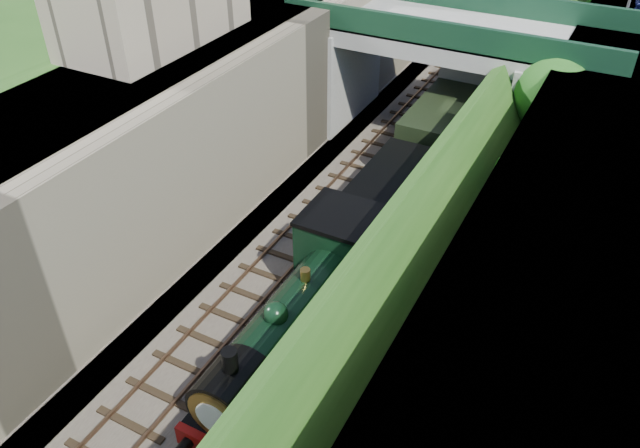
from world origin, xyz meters
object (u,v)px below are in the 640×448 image
at_px(locomotive, 304,315).
at_px(tree, 558,97).
at_px(tender, 390,208).
at_px(road_bridge, 463,70).

bearing_deg(locomotive, tree, 72.02).
height_order(locomotive, tender, locomotive).
xyz_separation_m(road_bridge, locomotive, (0.26, -16.94, -2.18)).
height_order(road_bridge, tree, road_bridge).
bearing_deg(road_bridge, tree, -25.97).
bearing_deg(tree, road_bridge, 154.03).
bearing_deg(road_bridge, tender, -88.47).
bearing_deg(road_bridge, locomotive, -89.13).
distance_m(road_bridge, tree, 5.56).
bearing_deg(tree, tender, -123.35).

